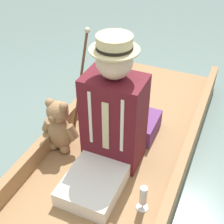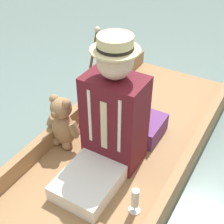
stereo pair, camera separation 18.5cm
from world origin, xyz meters
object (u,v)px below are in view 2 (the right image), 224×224
at_px(wine_glass, 135,200).
at_px(walking_cane, 90,70).
at_px(seated_person, 111,122).
at_px(teddy_bear, 63,123).

bearing_deg(wine_glass, walking_cane, -41.86).
bearing_deg(wine_glass, seated_person, -40.36).
bearing_deg(wine_glass, teddy_bear, -20.12).
relative_size(seated_person, walking_cane, 1.24).
distance_m(teddy_bear, walking_cane, 0.46).
distance_m(seated_person, wine_glass, 0.50).
height_order(teddy_bear, wine_glass, teddy_bear).
xyz_separation_m(seated_person, walking_cane, (0.41, -0.38, 0.08)).
bearing_deg(walking_cane, wine_glass, 138.14).
height_order(seated_person, wine_glass, seated_person).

